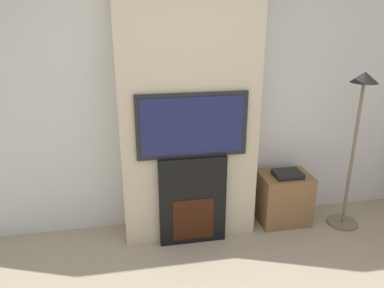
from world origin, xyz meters
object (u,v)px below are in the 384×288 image
object	(u,v)px
floor_lamp	(357,127)
television	(192,125)
fireplace	(192,200)
media_stand	(284,197)

from	to	relation	value
floor_lamp	television	bearing A→B (deg)	179.55
fireplace	television	bearing A→B (deg)	-90.00
media_stand	fireplace	bearing A→B (deg)	-170.90
floor_lamp	media_stand	distance (m)	0.99
floor_lamp	media_stand	bearing A→B (deg)	163.67
fireplace	media_stand	xyz separation A→B (m)	(0.99, 0.16, -0.16)
television	floor_lamp	world-z (taller)	floor_lamp
floor_lamp	media_stand	size ratio (longest dim) A/B	2.73
fireplace	television	size ratio (longest dim) A/B	0.88
television	media_stand	xyz separation A→B (m)	(0.99, 0.16, -0.88)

